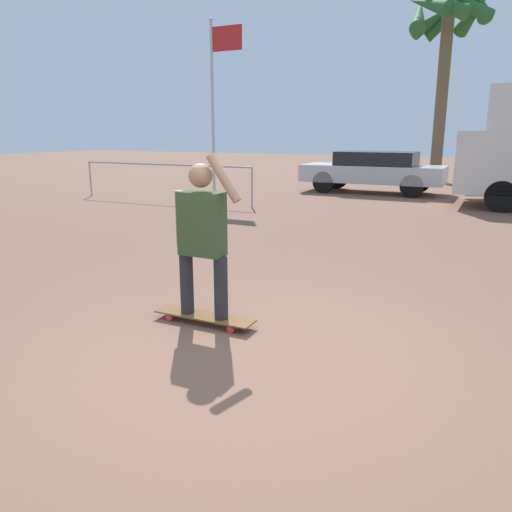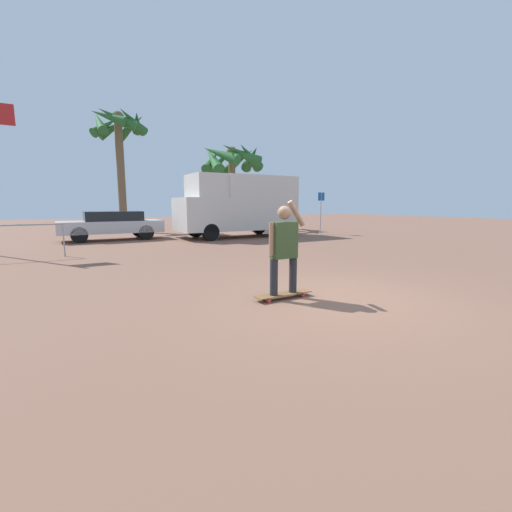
# 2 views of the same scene
# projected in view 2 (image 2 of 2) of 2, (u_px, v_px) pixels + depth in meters

# --- Properties ---
(ground_plane) EXTENTS (80.00, 80.00, 0.00)m
(ground_plane) POSITION_uv_depth(u_px,v_px,m) (335.00, 299.00, 6.08)
(ground_plane) COLOR brown
(skateboard) EXTENTS (1.10, 0.25, 0.09)m
(skateboard) POSITION_uv_depth(u_px,v_px,m) (283.00, 294.00, 6.15)
(skateboard) COLOR brown
(skateboard) RESTS_ON ground_plane
(person_skateboarder) EXTENTS (0.75, 0.24, 1.66)m
(person_skateboarder) POSITION_uv_depth(u_px,v_px,m) (284.00, 244.00, 6.01)
(person_skateboarder) COLOR #28282D
(person_skateboarder) RESTS_ON skateboard
(camper_van) EXTENTS (6.06, 2.28, 3.08)m
(camper_van) POSITION_uv_depth(u_px,v_px,m) (239.00, 204.00, 17.38)
(camper_van) COLOR black
(camper_van) RESTS_ON ground_plane
(parked_car_silver) EXTENTS (4.54, 1.72, 1.34)m
(parked_car_silver) POSITION_uv_depth(u_px,v_px,m) (112.00, 224.00, 16.05)
(parked_car_silver) COLOR black
(parked_car_silver) RESTS_ON ground_plane
(palm_tree_near_van) EXTENTS (4.35, 4.37, 5.70)m
(palm_tree_near_van) POSITION_uv_depth(u_px,v_px,m) (231.00, 160.00, 22.63)
(palm_tree_near_van) COLOR brown
(palm_tree_near_van) RESTS_ON ground_plane
(palm_tree_center_background) EXTENTS (3.44, 3.47, 7.23)m
(palm_tree_center_background) POSITION_uv_depth(u_px,v_px,m) (119.00, 132.00, 20.25)
(palm_tree_center_background) COLOR brown
(palm_tree_center_background) RESTS_ON ground_plane
(street_sign) EXTENTS (0.44, 0.06, 2.31)m
(street_sign) POSITION_uv_depth(u_px,v_px,m) (321.00, 207.00, 19.01)
(street_sign) COLOR #B7B7BC
(street_sign) RESTS_ON ground_plane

